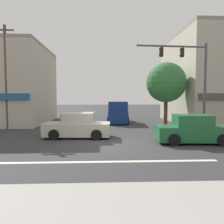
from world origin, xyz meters
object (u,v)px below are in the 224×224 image
at_px(street_tree, 166,83).
at_px(sedan_parked_curbside, 193,130).
at_px(utility_pole_near_left, 6,76).
at_px(traffic_light_mast, 192,73).
at_px(sedan_crossing_center, 78,126).
at_px(van_crossing_leftbound, 118,113).

distance_m(street_tree, sedan_parked_curbside, 7.08).
bearing_deg(utility_pole_near_left, street_tree, 2.55).
xyz_separation_m(traffic_light_mast, sedan_crossing_center, (-7.64, -0.95, -3.46)).
distance_m(sedan_crossing_center, van_crossing_leftbound, 8.48).
bearing_deg(sedan_parked_curbside, street_tree, 87.44).
distance_m(utility_pole_near_left, sedan_crossing_center, 8.00).
bearing_deg(utility_pole_near_left, van_crossing_leftbound, 23.34).
height_order(utility_pole_near_left, sedan_crossing_center, utility_pole_near_left).
bearing_deg(traffic_light_mast, sedan_crossing_center, -172.94).
height_order(traffic_light_mast, sedan_crossing_center, traffic_light_mast).
bearing_deg(sedan_crossing_center, traffic_light_mast, 7.06).
relative_size(traffic_light_mast, van_crossing_leftbound, 1.31).
bearing_deg(sedan_parked_curbside, sedan_crossing_center, 164.24).
xyz_separation_m(traffic_light_mast, sedan_parked_curbside, (-0.99, -2.82, -3.46)).
xyz_separation_m(street_tree, traffic_light_mast, (0.70, -3.55, 0.40)).
distance_m(street_tree, van_crossing_leftbound, 5.79).
xyz_separation_m(van_crossing_leftbound, sedan_parked_curbside, (3.52, -9.75, -0.29)).
bearing_deg(sedan_parked_curbside, utility_pole_near_left, 155.42).
xyz_separation_m(utility_pole_near_left, van_crossing_leftbound, (9.16, 3.95, -3.23)).
distance_m(street_tree, utility_pole_near_left, 12.99).
bearing_deg(traffic_light_mast, utility_pole_near_left, 167.72).
bearing_deg(sedan_crossing_center, street_tree, 32.95).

